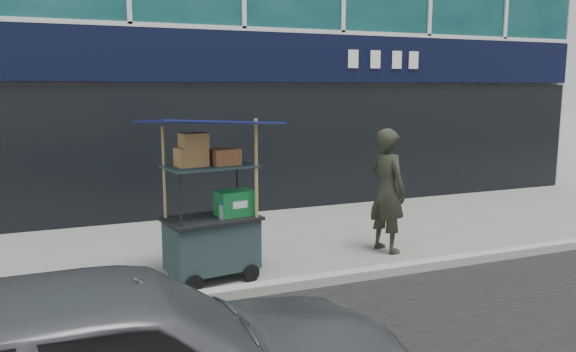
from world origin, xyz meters
name	(u,v)px	position (x,y,z in m)	size (l,w,h in m)	color
ground	(341,276)	(0.00, 0.00, 0.00)	(80.00, 80.00, 0.00)	slate
curb	(349,276)	(0.00, -0.20, 0.06)	(80.00, 0.18, 0.12)	#999890
vendor_cart	(213,223)	(-1.52, 0.50, 0.71)	(1.66, 1.29, 2.03)	#1A292D
vendor_man	(387,190)	(1.12, 0.74, 0.89)	(0.65, 0.43, 1.79)	#25291E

